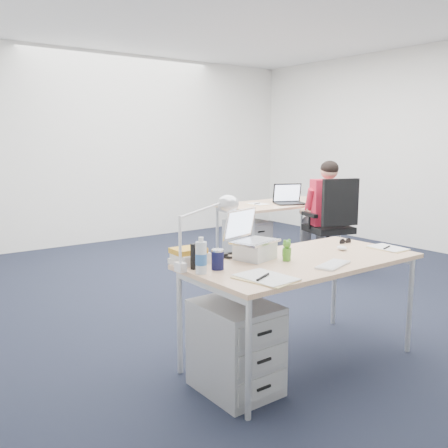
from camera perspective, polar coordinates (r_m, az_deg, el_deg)
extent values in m
plane|color=black|center=(5.13, 6.40, -7.70)|extent=(7.00, 7.00, 0.00)
cube|color=silver|center=(7.83, -11.39, 8.49)|extent=(6.00, 0.02, 2.80)
cube|color=silver|center=(7.30, 24.25, 7.79)|extent=(0.02, 7.00, 2.80)
cube|color=tan|center=(3.39, 8.89, -4.20)|extent=(1.60, 0.80, 0.03)
cylinder|color=#B7BABC|center=(2.78, 2.80, -15.18)|extent=(0.04, 0.04, 0.70)
cylinder|color=#B7BABC|center=(3.85, 20.48, -8.67)|extent=(0.04, 0.04, 0.70)
cylinder|color=#B7BABC|center=(3.31, -5.08, -11.08)|extent=(0.04, 0.04, 0.70)
cylinder|color=#B7BABC|center=(4.25, 12.50, -6.60)|extent=(0.04, 0.04, 0.70)
cube|color=tan|center=(6.43, 6.48, 2.31)|extent=(1.60, 0.80, 0.03)
cylinder|color=#B7BABC|center=(5.73, 3.34, -2.21)|extent=(0.04, 0.04, 0.70)
cylinder|color=#B7BABC|center=(6.78, 13.08, -0.62)|extent=(0.04, 0.04, 0.70)
cylinder|color=#B7BABC|center=(6.27, -0.78, -1.18)|extent=(0.04, 0.04, 0.70)
cylinder|color=#B7BABC|center=(7.24, 8.86, 0.15)|extent=(0.04, 0.04, 0.70)
cylinder|color=black|center=(6.03, 11.77, -2.63)|extent=(0.05, 0.05, 0.43)
cube|color=black|center=(5.99, 11.84, -0.54)|extent=(0.59, 0.59, 0.07)
cube|color=black|center=(5.74, 13.15, 2.42)|extent=(0.44, 0.19, 0.53)
cube|color=red|center=(5.94, 11.81, 2.45)|extent=(0.44, 0.35, 0.53)
sphere|color=tan|center=(5.91, 11.93, 6.01)|extent=(0.21, 0.21, 0.21)
cube|color=#999B9E|center=(3.12, 1.32, -13.89)|extent=(0.40, 0.50, 0.55)
cube|color=#999B9E|center=(6.15, 2.65, -2.12)|extent=(0.40, 0.50, 0.55)
cube|color=white|center=(3.24, 12.36, -4.57)|extent=(0.31, 0.20, 0.01)
ellipsoid|color=white|center=(3.70, 13.33, -2.69)|extent=(0.08, 0.10, 0.03)
cylinder|color=#121339|center=(3.06, -0.74, -4.05)|extent=(0.08, 0.08, 0.13)
cylinder|color=silver|center=(2.96, -2.63, -3.60)|extent=(0.08, 0.08, 0.22)
cube|color=silver|center=(3.23, -3.98, -3.62)|extent=(0.27, 0.23, 0.10)
cube|color=black|center=(3.07, -3.42, -3.72)|extent=(0.05, 0.04, 0.16)
cube|color=#DAC07E|center=(2.87, 4.79, -6.21)|extent=(0.28, 0.36, 0.01)
cube|color=#DAC07E|center=(3.84, 18.25, -2.65)|extent=(0.19, 0.26, 0.01)
cylinder|color=white|center=(6.82, 7.05, 3.26)|extent=(0.07, 0.07, 0.10)
cube|color=white|center=(6.21, 3.94, 2.27)|extent=(0.20, 0.28, 0.01)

